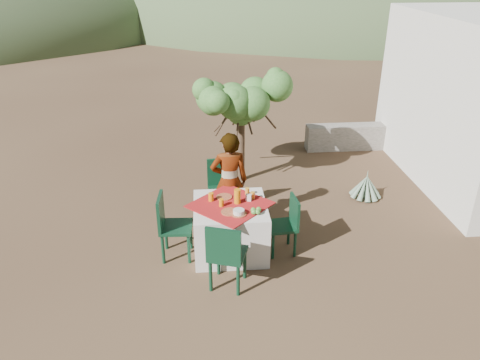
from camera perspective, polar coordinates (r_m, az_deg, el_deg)
name	(u,v)px	position (r m, az deg, el deg)	size (l,w,h in m)	color
ground	(204,239)	(7.20, -4.36, -7.13)	(160.00, 160.00, 0.00)	#39261A
table	(230,228)	(6.72, -1.19, -5.82)	(1.30, 1.30, 0.76)	white
chair_far	(222,186)	(7.56, -2.22, -0.69)	(0.48, 0.48, 0.96)	black
chair_near	(226,254)	(5.91, -1.72, -8.96)	(0.56, 0.56, 0.96)	black
chair_left	(170,224)	(6.59, -8.53, -5.28)	(0.47, 0.47, 0.96)	black
chair_right	(287,222)	(6.69, 5.73, -5.16)	(0.43, 0.43, 0.86)	black
person	(229,182)	(7.11, -1.31, -0.20)	(0.58, 0.38, 1.58)	#8C6651
shrub_tree	(244,105)	(8.52, 0.55, 9.14)	(1.57, 1.54, 1.85)	#462F23
agave	(366,187)	(8.56, 15.10, -0.81)	(0.56, 0.56, 0.59)	slate
stone_wall	(364,136)	(10.73, 14.93, 5.16)	(2.60, 0.35, 0.55)	gray
hill_near_right	(337,4)	(43.89, 11.70, 20.25)	(48.00, 48.00, 20.00)	#37502D
plate_far	(224,197)	(6.71, -1.95, -2.08)	(0.23, 0.23, 0.01)	brown
plate_near	(230,212)	(6.33, -1.29, -3.90)	(0.23, 0.23, 0.01)	brown
glass_far	(211,197)	(6.61, -3.55, -2.08)	(0.07, 0.07, 0.12)	orange
glass_near	(221,203)	(6.46, -2.28, -2.78)	(0.07, 0.07, 0.11)	orange
juice_pitcher	(237,196)	(6.52, -0.31, -1.99)	(0.10, 0.10, 0.21)	orange
bowl_plate	(239,214)	(6.28, -0.16, -4.15)	(0.21, 0.21, 0.01)	brown
white_bowl	(239,212)	(6.27, -0.16, -3.88)	(0.15, 0.15, 0.06)	silver
jar_left	(253,195)	(6.66, 1.55, -1.88)	(0.06, 0.06, 0.10)	orange
jar_right	(247,191)	(6.77, 0.90, -1.38)	(0.06, 0.06, 0.10)	orange
napkin_holder	(249,198)	(6.60, 1.05, -2.15)	(0.08, 0.05, 0.10)	silver
fruit_cluster	(256,211)	(6.30, 1.94, -3.77)	(0.15, 0.14, 0.07)	#519134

